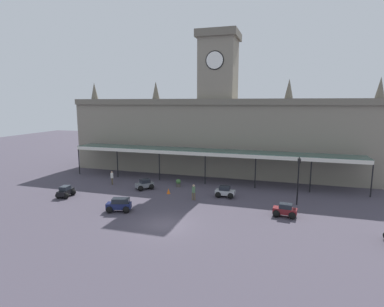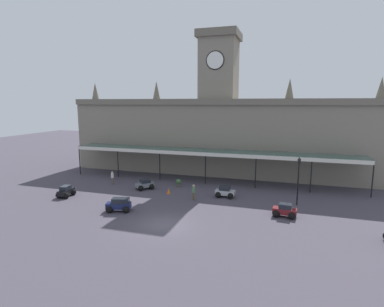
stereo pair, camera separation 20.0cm
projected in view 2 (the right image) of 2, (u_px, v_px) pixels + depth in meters
ground_plane at (163, 224)px, 25.76m from camera, size 140.00×140.00×0.00m
station_building at (218, 131)px, 44.12m from camera, size 42.12×6.98×19.52m
entrance_canopy at (208, 151)px, 39.08m from camera, size 36.92×3.26×4.06m
car_black_sedan at (66, 192)px, 33.34m from camera, size 1.67×2.14×1.19m
car_silver_sedan at (225, 193)px, 33.09m from camera, size 2.06×1.53×1.19m
car_navy_estate at (119, 205)px, 28.81m from camera, size 2.41×1.94×1.27m
car_grey_sedan at (145, 185)px, 36.12m from camera, size 2.20×2.23×1.19m
car_maroon_sedan at (285, 211)px, 27.44m from camera, size 2.13×1.65×1.19m
pedestrian_beside_cars at (112, 177)px, 38.21m from camera, size 0.34×0.35×1.67m
pedestrian_crossing_forecourt at (194, 192)px, 32.04m from camera, size 0.39×0.34×1.67m
victorian_lamppost at (298, 176)px, 30.18m from camera, size 0.30×0.30×4.81m
traffic_cone at (169, 191)px, 34.38m from camera, size 0.40×0.40×0.61m
planter_forecourt_centre at (179, 183)px, 37.14m from camera, size 0.60×0.60×0.96m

